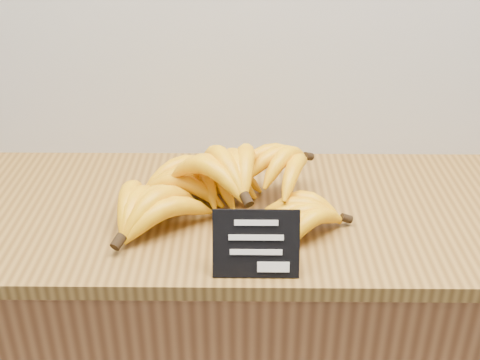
# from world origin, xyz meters

# --- Properties ---
(counter_top) EXTENTS (1.33, 0.54, 0.03)m
(counter_top) POSITION_xyz_m (0.10, 2.75, 0.92)
(counter_top) COLOR olive
(counter_top) RESTS_ON counter
(chalkboard_sign) EXTENTS (0.15, 0.05, 0.12)m
(chalkboard_sign) POSITION_xyz_m (0.12, 2.53, 0.99)
(chalkboard_sign) COLOR black
(chalkboard_sign) RESTS_ON counter_top
(banana_pile) EXTENTS (0.54, 0.35, 0.13)m
(banana_pile) POSITION_xyz_m (0.04, 2.74, 0.98)
(banana_pile) COLOR #EFAF09
(banana_pile) RESTS_ON counter_top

